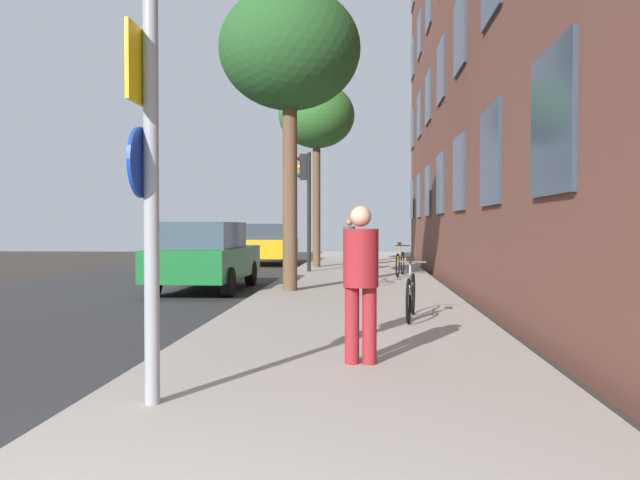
% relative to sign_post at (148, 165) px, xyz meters
% --- Properties ---
extents(ground_plane, '(41.80, 41.80, 0.00)m').
position_rel_sign_post_xyz_m(ground_plane, '(-2.00, 11.89, -2.02)').
color(ground_plane, '#332D28').
extents(road_asphalt, '(7.00, 38.00, 0.01)m').
position_rel_sign_post_xyz_m(road_asphalt, '(-4.10, 11.89, -2.02)').
color(road_asphalt, '#2D2D30').
rests_on(road_asphalt, ground).
extents(sidewalk, '(4.20, 38.00, 0.12)m').
position_rel_sign_post_xyz_m(sidewalk, '(1.50, 11.89, -1.96)').
color(sidewalk, '#9E9389').
rests_on(sidewalk, ground).
extents(sign_post, '(0.16, 0.60, 3.46)m').
position_rel_sign_post_xyz_m(sign_post, '(0.00, 0.00, 0.00)').
color(sign_post, gray).
rests_on(sign_post, sidewalk).
extents(traffic_light, '(0.43, 0.24, 3.72)m').
position_rel_sign_post_xyz_m(traffic_light, '(-0.14, 14.95, 0.65)').
color(traffic_light, black).
rests_on(traffic_light, sidewalk).
extents(tree_near, '(3.10, 3.10, 6.60)m').
position_rel_sign_post_xyz_m(tree_near, '(0.06, 9.00, 3.33)').
color(tree_near, brown).
rests_on(tree_near, sidewalk).
extents(tree_far, '(2.64, 2.64, 6.38)m').
position_rel_sign_post_xyz_m(tree_far, '(0.03, 17.25, 3.30)').
color(tree_far, brown).
rests_on(tree_far, sidewalk).
extents(bicycle_0, '(0.42, 1.64, 0.95)m').
position_rel_sign_post_xyz_m(bicycle_0, '(2.41, 4.82, -1.53)').
color(bicycle_0, black).
rests_on(bicycle_0, sidewalk).
extents(bicycle_1, '(0.43, 1.66, 0.91)m').
position_rel_sign_post_xyz_m(bicycle_1, '(1.87, 10.86, -1.55)').
color(bicycle_1, black).
rests_on(bicycle_1, sidewalk).
extents(bicycle_2, '(0.49, 1.73, 0.96)m').
position_rel_sign_post_xyz_m(bicycle_2, '(2.71, 13.35, -1.53)').
color(bicycle_2, black).
rests_on(bicycle_2, sidewalk).
extents(pedestrian_0, '(0.38, 0.38, 1.62)m').
position_rel_sign_post_xyz_m(pedestrian_0, '(1.67, 1.60, -0.97)').
color(pedestrian_0, maroon).
rests_on(pedestrian_0, sidewalk).
extents(pedestrian_1, '(0.42, 0.42, 1.65)m').
position_rel_sign_post_xyz_m(pedestrian_1, '(1.21, 15.16, -0.96)').
color(pedestrian_1, '#26262D').
rests_on(pedestrian_1, sidewalk).
extents(car_0, '(1.87, 4.30, 1.62)m').
position_rel_sign_post_xyz_m(car_0, '(-2.05, 9.89, -1.18)').
color(car_0, '#19662D').
rests_on(car_0, road_asphalt).
extents(car_1, '(2.00, 4.16, 1.62)m').
position_rel_sign_post_xyz_m(car_1, '(-2.13, 20.17, -1.18)').
color(car_1, orange).
rests_on(car_1, road_asphalt).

